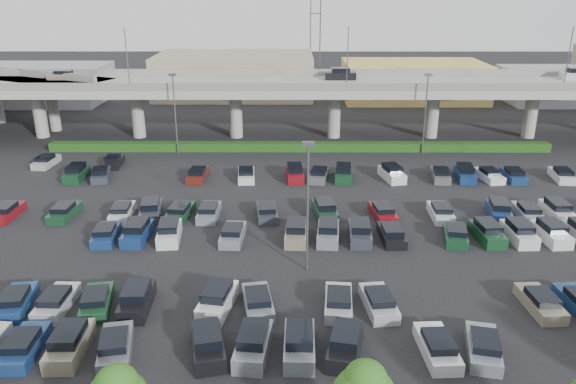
{
  "coord_description": "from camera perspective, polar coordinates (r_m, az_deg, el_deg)",
  "views": [
    {
      "loc": [
        -1.35,
        -46.67,
        20.92
      ],
      "look_at": [
        -1.49,
        3.95,
        2.0
      ],
      "focal_mm": 35.0,
      "sensor_mm": 36.0,
      "label": 1
    }
  ],
  "objects": [
    {
      "name": "light_poles",
      "position": [
        50.91,
        -2.98,
        3.71
      ],
      "size": [
        66.9,
        48.38,
        10.3
      ],
      "color": "#4C4D51",
      "rests_on": "ground"
    },
    {
      "name": "comm_tower",
      "position": [
        120.91,
        2.83,
        17.95
      ],
      "size": [
        2.4,
        2.4,
        30.0
      ],
      "color": "#4C4D51",
      "rests_on": "ground"
    },
    {
      "name": "distant_buildings",
      "position": [
        110.69,
        7.43,
        11.4
      ],
      "size": [
        138.0,
        24.0,
        9.0
      ],
      "color": "gray",
      "rests_on": "ground"
    },
    {
      "name": "overpass",
      "position": [
        79.94,
        1.02,
        10.44
      ],
      "size": [
        150.0,
        13.0,
        15.8
      ],
      "color": "gray",
      "rests_on": "ground"
    },
    {
      "name": "parked_cars",
      "position": [
        46.82,
        2.52,
        -5.2
      ],
      "size": [
        63.13,
        41.63,
        1.67
      ],
      "color": "gray",
      "rests_on": "ground"
    },
    {
      "name": "ground",
      "position": [
        51.16,
        1.66,
        -3.65
      ],
      "size": [
        280.0,
        280.0,
        0.0
      ],
      "primitive_type": "plane",
      "color": "black"
    },
    {
      "name": "hedge",
      "position": [
        74.52,
        1.19,
        4.63
      ],
      "size": [
        66.0,
        1.6,
        1.1
      ],
      "primitive_type": "cube",
      "color": "#153D12",
      "rests_on": "ground"
    }
  ]
}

